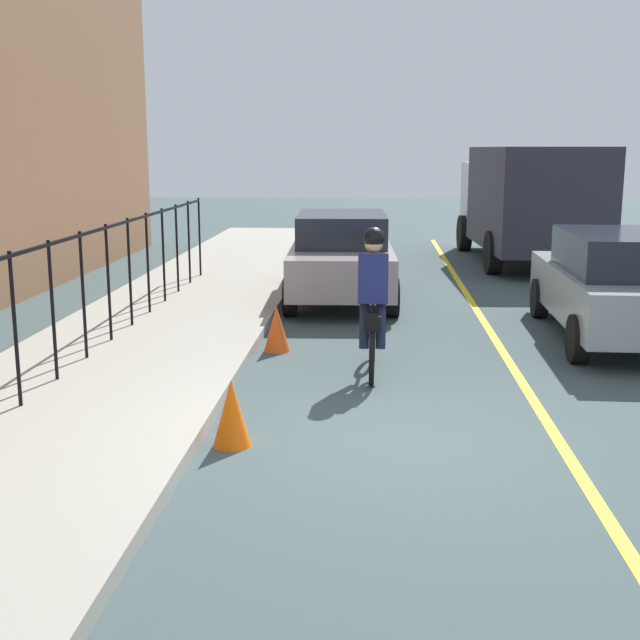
# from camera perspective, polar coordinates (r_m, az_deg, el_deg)

# --- Properties ---
(ground_plane) EXTENTS (80.00, 80.00, 0.00)m
(ground_plane) POSITION_cam_1_polar(r_m,az_deg,el_deg) (7.93, 4.95, -8.56)
(ground_plane) COLOR #394849
(lane_line_centre) EXTENTS (36.00, 0.12, 0.01)m
(lane_line_centre) POSITION_cam_1_polar(r_m,az_deg,el_deg) (8.13, 16.42, -8.48)
(lane_line_centre) COLOR yellow
(lane_line_centre) RESTS_ON ground
(sidewalk) EXTENTS (40.00, 3.20, 0.15)m
(sidewalk) POSITION_cam_1_polar(r_m,az_deg,el_deg) (8.53, -18.72, -7.15)
(sidewalk) COLOR gray
(sidewalk) RESTS_ON ground
(iron_fence) EXTENTS (16.99, 0.04, 1.60)m
(iron_fence) POSITION_cam_1_polar(r_m,az_deg,el_deg) (9.30, -19.15, 1.70)
(iron_fence) COLOR black
(iron_fence) RESTS_ON sidewalk
(cyclist_lead) EXTENTS (1.71, 0.36, 1.83)m
(cyclist_lead) POSITION_cam_1_polar(r_m,az_deg,el_deg) (10.05, 3.66, 1.20)
(cyclist_lead) COLOR black
(cyclist_lead) RESTS_ON ground
(patrol_sedan) EXTENTS (4.44, 2.01, 1.58)m
(patrol_sedan) POSITION_cam_1_polar(r_m,az_deg,el_deg) (12.74, 19.92, 2.36)
(patrol_sedan) COLOR gray
(patrol_sedan) RESTS_ON ground
(parked_sedan_rear) EXTENTS (4.46, 2.04, 1.58)m
(parked_sedan_rear) POSITION_cam_1_polar(r_m,az_deg,el_deg) (15.21, 1.50, 4.47)
(parked_sedan_rear) COLOR gray
(parked_sedan_rear) RESTS_ON ground
(box_truck_background) EXTENTS (6.80, 2.76, 2.78)m
(box_truck_background) POSITION_cam_1_polar(r_m,az_deg,el_deg) (20.74, 14.12, 8.08)
(box_truck_background) COLOR #292833
(box_truck_background) RESTS_ON ground
(traffic_cone_near) EXTENTS (0.36, 0.36, 0.64)m
(traffic_cone_near) POSITION_cam_1_polar(r_m,az_deg,el_deg) (11.38, -3.00, -0.58)
(traffic_cone_near) COLOR #EA5216
(traffic_cone_near) RESTS_ON ground
(traffic_cone_far) EXTENTS (0.36, 0.36, 0.65)m
(traffic_cone_far) POSITION_cam_1_polar(r_m,az_deg,el_deg) (7.82, -6.11, -6.36)
(traffic_cone_far) COLOR #FD610B
(traffic_cone_far) RESTS_ON ground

